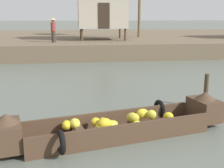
% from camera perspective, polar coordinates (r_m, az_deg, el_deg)
% --- Properties ---
extents(ground_plane, '(300.00, 300.00, 0.00)m').
position_cam_1_polar(ground_plane, '(11.25, -3.69, -1.82)').
color(ground_plane, '#596056').
extents(riverbank_strip, '(160.00, 20.00, 1.06)m').
position_cam_1_polar(riverbank_strip, '(28.54, -6.07, 8.32)').
color(riverbank_strip, brown).
rests_on(riverbank_strip, ground).
extents(banana_boat, '(5.71, 2.43, 0.89)m').
position_cam_1_polar(banana_boat, '(7.25, 0.96, -7.84)').
color(banana_boat, '#473323').
rests_on(banana_boat, ground).
extents(stilt_house_mid_left, '(4.25, 3.41, 4.25)m').
position_cam_1_polar(stilt_house_mid_left, '(22.91, -1.96, 14.14)').
color(stilt_house_mid_left, '#4C3826').
rests_on(stilt_house_mid_left, riverbank_strip).
extents(vendor_person, '(0.44, 0.44, 1.66)m').
position_cam_1_polar(vendor_person, '(20.95, -11.25, 10.41)').
color(vendor_person, '#332D28').
rests_on(vendor_person, riverbank_strip).
extents(mooring_post, '(0.14, 0.14, 1.09)m').
position_cam_1_polar(mooring_post, '(9.90, 17.65, -1.25)').
color(mooring_post, '#423323').
rests_on(mooring_post, ground).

